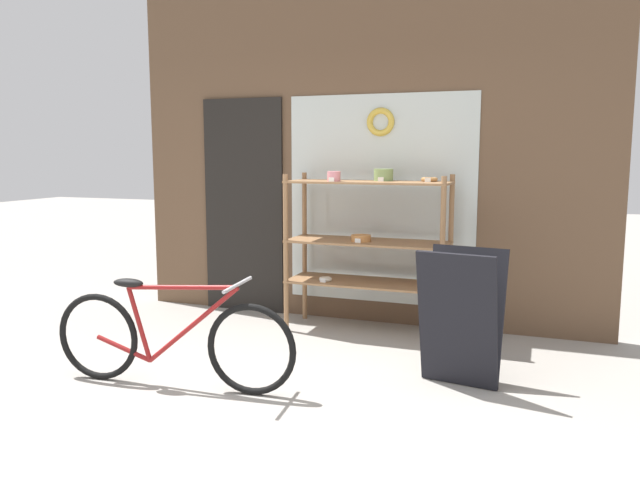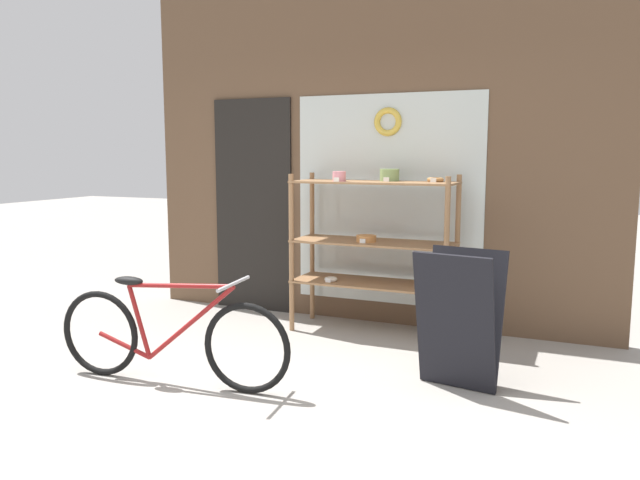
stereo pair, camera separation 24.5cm
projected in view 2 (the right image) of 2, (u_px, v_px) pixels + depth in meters
The scene contains 5 objects.
ground_plane at pixel (213, 434), 3.52m from camera, with size 30.00×30.00×0.00m, color gray.
storefront_facade at pixel (365, 142), 5.72m from camera, with size 4.49×0.13×3.45m.
display_case at pixel (374, 235), 5.40m from camera, with size 1.41×0.49×1.44m.
bicycle at pixel (169, 336), 4.25m from camera, with size 1.74×0.46×0.74m.
sandwich_board at pixel (459, 320), 4.16m from camera, with size 0.58×0.46×0.93m.
Camera 2 is at (1.87, -2.82, 1.57)m, focal length 35.00 mm.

